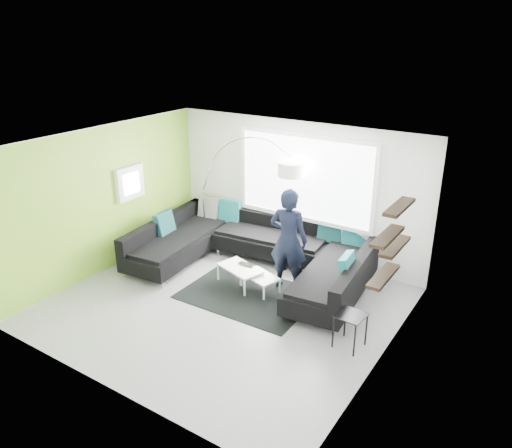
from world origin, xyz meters
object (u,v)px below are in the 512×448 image
Objects in this scene: coffee_table at (250,279)px; laptop at (245,265)px; side_table at (350,330)px; sectional_sofa at (252,254)px; person at (288,240)px; arc_lamp at (203,189)px.

laptop is (-0.17, 0.09, 0.19)m from coffee_table.
side_table reaches higher than coffee_table.
sectional_sofa is 2.42× the size of person.
laptop is at bearing 162.08° from side_table.
side_table is at bearing -25.53° from arc_lamp.
sectional_sofa is at bearing 155.14° from side_table.
laptop is at bearing 11.34° from person.
person is (2.52, -0.76, -0.29)m from arc_lamp.
coffee_table is 3.38× the size of laptop.
laptop is at bearing 169.78° from coffee_table.
arc_lamp is 7.78× the size of laptop.
coffee_table is at bearing -32.25° from arc_lamp.
person is at bearing 21.49° from laptop.
arc_lamp is at bearing 152.46° from sectional_sofa.
side_table is at bearing -30.81° from sectional_sofa.
coffee_table is (0.26, -0.47, -0.24)m from sectional_sofa.
arc_lamp reaches higher than laptop.
coffee_table is 1.04m from person.
laptop is (0.09, -0.38, -0.05)m from sectional_sofa.
coffee_table is at bearing 23.12° from person.
person is at bearing -18.84° from arc_lamp.
sectional_sofa is at bearing 136.26° from coffee_table.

